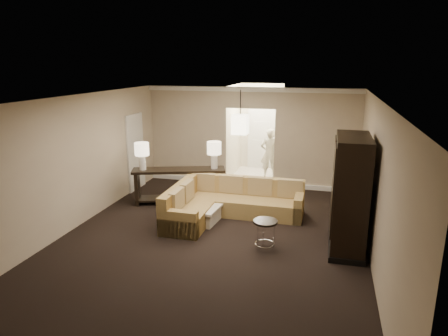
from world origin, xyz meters
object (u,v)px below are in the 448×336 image
(console_table, at_px, (179,183))
(armoire, at_px, (349,196))
(coffee_table, at_px, (200,213))
(drink_table, at_px, (265,229))
(sectional_sofa, at_px, (225,203))
(person, at_px, (270,151))

(console_table, bearing_deg, armoire, -40.02)
(console_table, xyz_separation_m, armoire, (3.99, -1.55, 0.51))
(coffee_table, height_order, drink_table, drink_table)
(armoire, bearing_deg, sectional_sofa, 160.82)
(sectional_sofa, xyz_separation_m, drink_table, (1.14, -1.39, 0.08))
(coffee_table, height_order, person, person)
(sectional_sofa, height_order, console_table, console_table)
(coffee_table, bearing_deg, armoire, -10.00)
(armoire, xyz_separation_m, drink_table, (-1.49, -0.48, -0.62))
(coffee_table, bearing_deg, console_table, 131.03)
(drink_table, bearing_deg, sectional_sofa, 129.21)
(armoire, distance_m, drink_table, 1.68)
(sectional_sofa, xyz_separation_m, person, (0.49, 3.49, 0.51))
(drink_table, bearing_deg, coffee_table, 147.71)
(console_table, relative_size, person, 1.38)
(person, bearing_deg, coffee_table, 64.09)
(sectional_sofa, relative_size, console_table, 1.20)
(sectional_sofa, bearing_deg, armoire, -19.13)
(armoire, bearing_deg, person, 115.91)
(coffee_table, xyz_separation_m, armoire, (3.12, -0.55, 0.85))
(armoire, bearing_deg, drink_table, -162.06)
(console_table, bearing_deg, coffee_table, -67.77)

